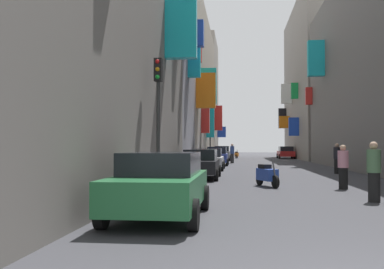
{
  "coord_description": "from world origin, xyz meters",
  "views": [
    {
      "loc": [
        -2.0,
        -3.92,
        1.57
      ],
      "look_at": [
        -6.11,
        33.24,
        2.6
      ],
      "focal_mm": 38.95,
      "sensor_mm": 36.0,
      "label": 1
    }
  ],
  "objects_px": {
    "parked_car_green": "(161,183)",
    "parked_car_black": "(201,163)",
    "pedestrian_crossing": "(374,172)",
    "parked_car_silver": "(209,159)",
    "parked_car_red": "(286,152)",
    "parked_car_grey": "(222,153)",
    "pedestrian_near_left": "(232,153)",
    "parked_car_blue": "(217,156)",
    "traffic_light_near_corner": "(210,130)",
    "scooter_blue": "(267,175)",
    "pedestrian_near_right": "(343,167)",
    "scooter_orange": "(237,155)",
    "pedestrian_mid_street": "(337,158)",
    "traffic_light_far_corner": "(158,102)"
  },
  "relations": [
    {
      "from": "pedestrian_crossing",
      "to": "traffic_light_far_corner",
      "type": "bearing_deg",
      "value": 169.64
    },
    {
      "from": "parked_car_grey",
      "to": "pedestrian_near_left",
      "type": "relative_size",
      "value": 2.34
    },
    {
      "from": "parked_car_silver",
      "to": "traffic_light_far_corner",
      "type": "distance_m",
      "value": 14.21
    },
    {
      "from": "parked_car_grey",
      "to": "traffic_light_near_corner",
      "type": "distance_m",
      "value": 5.86
    },
    {
      "from": "parked_car_red",
      "to": "parked_car_black",
      "type": "distance_m",
      "value": 33.6
    },
    {
      "from": "parked_car_black",
      "to": "pedestrian_crossing",
      "type": "distance_m",
      "value": 9.69
    },
    {
      "from": "parked_car_blue",
      "to": "parked_car_silver",
      "type": "xyz_separation_m",
      "value": [
        -0.22,
        -6.52,
        -0.05
      ]
    },
    {
      "from": "parked_car_blue",
      "to": "traffic_light_near_corner",
      "type": "relative_size",
      "value": 0.95
    },
    {
      "from": "scooter_blue",
      "to": "pedestrian_near_right",
      "type": "xyz_separation_m",
      "value": [
        2.68,
        -0.69,
        0.34
      ]
    },
    {
      "from": "pedestrian_mid_street",
      "to": "traffic_light_near_corner",
      "type": "relative_size",
      "value": 0.38
    },
    {
      "from": "parked_car_silver",
      "to": "traffic_light_near_corner",
      "type": "bearing_deg",
      "value": 93.39
    },
    {
      "from": "parked_car_red",
      "to": "pedestrian_crossing",
      "type": "relative_size",
      "value": 2.54
    },
    {
      "from": "pedestrian_crossing",
      "to": "pedestrian_mid_street",
      "type": "relative_size",
      "value": 0.98
    },
    {
      "from": "parked_car_grey",
      "to": "parked_car_black",
      "type": "relative_size",
      "value": 0.99
    },
    {
      "from": "pedestrian_near_right",
      "to": "scooter_blue",
      "type": "bearing_deg",
      "value": 165.61
    },
    {
      "from": "parked_car_blue",
      "to": "pedestrian_crossing",
      "type": "bearing_deg",
      "value": -75.84
    },
    {
      "from": "parked_car_black",
      "to": "parked_car_green",
      "type": "bearing_deg",
      "value": -89.41
    },
    {
      "from": "parked_car_black",
      "to": "scooter_orange",
      "type": "relative_size",
      "value": 2.13
    },
    {
      "from": "parked_car_red",
      "to": "parked_car_silver",
      "type": "bearing_deg",
      "value": -107.11
    },
    {
      "from": "parked_car_silver",
      "to": "traffic_light_near_corner",
      "type": "distance_m",
      "value": 12.58
    },
    {
      "from": "parked_car_green",
      "to": "parked_car_red",
      "type": "bearing_deg",
      "value": 80.15
    },
    {
      "from": "parked_car_grey",
      "to": "parked_car_silver",
      "type": "bearing_deg",
      "value": -90.64
    },
    {
      "from": "parked_car_green",
      "to": "pedestrian_mid_street",
      "type": "height_order",
      "value": "pedestrian_mid_street"
    },
    {
      "from": "parked_car_green",
      "to": "parked_car_black",
      "type": "height_order",
      "value": "parked_car_green"
    },
    {
      "from": "parked_car_silver",
      "to": "pedestrian_near_right",
      "type": "xyz_separation_m",
      "value": [
        5.7,
        -11.74,
        0.06
      ]
    },
    {
      "from": "parked_car_red",
      "to": "parked_car_blue",
      "type": "bearing_deg",
      "value": -111.9
    },
    {
      "from": "parked_car_silver",
      "to": "scooter_blue",
      "type": "xyz_separation_m",
      "value": [
        3.02,
        -11.05,
        -0.27
      ]
    },
    {
      "from": "parked_car_silver",
      "to": "scooter_orange",
      "type": "height_order",
      "value": "parked_car_silver"
    },
    {
      "from": "parked_car_silver",
      "to": "pedestrian_mid_street",
      "type": "bearing_deg",
      "value": -22.5
    },
    {
      "from": "parked_car_red",
      "to": "pedestrian_mid_street",
      "type": "bearing_deg",
      "value": -90.74
    },
    {
      "from": "parked_car_grey",
      "to": "parked_car_black",
      "type": "xyz_separation_m",
      "value": [
        -0.08,
        -24.93,
        -0.07
      ]
    },
    {
      "from": "parked_car_silver",
      "to": "parked_car_red",
      "type": "bearing_deg",
      "value": 72.89
    },
    {
      "from": "pedestrian_crossing",
      "to": "pedestrian_near_left",
      "type": "xyz_separation_m",
      "value": [
        -4.31,
        26.09,
        0.05
      ]
    },
    {
      "from": "pedestrian_crossing",
      "to": "pedestrian_mid_street",
      "type": "bearing_deg",
      "value": 81.66
    },
    {
      "from": "pedestrian_crossing",
      "to": "traffic_light_near_corner",
      "type": "distance_m",
      "value": 28.34
    },
    {
      "from": "parked_car_green",
      "to": "pedestrian_near_left",
      "type": "relative_size",
      "value": 2.21
    },
    {
      "from": "traffic_light_near_corner",
      "to": "parked_car_silver",
      "type": "bearing_deg",
      "value": -86.61
    },
    {
      "from": "parked_car_red",
      "to": "parked_car_black",
      "type": "relative_size",
      "value": 1.02
    },
    {
      "from": "pedestrian_near_left",
      "to": "pedestrian_mid_street",
      "type": "xyz_separation_m",
      "value": [
        6.08,
        -14.01,
        -0.03
      ]
    },
    {
      "from": "parked_car_grey",
      "to": "parked_car_black",
      "type": "height_order",
      "value": "parked_car_grey"
    },
    {
      "from": "parked_car_blue",
      "to": "pedestrian_near_right",
      "type": "xyz_separation_m",
      "value": [
        5.48,
        -18.25,
        0.01
      ]
    },
    {
      "from": "scooter_orange",
      "to": "pedestrian_near_left",
      "type": "bearing_deg",
      "value": -91.32
    },
    {
      "from": "pedestrian_near_left",
      "to": "pedestrian_near_right",
      "type": "bearing_deg",
      "value": -79.21
    },
    {
      "from": "pedestrian_mid_street",
      "to": "parked_car_silver",
      "type": "bearing_deg",
      "value": 157.5
    },
    {
      "from": "parked_car_grey",
      "to": "pedestrian_near_right",
      "type": "relative_size",
      "value": 2.59
    },
    {
      "from": "pedestrian_crossing",
      "to": "parked_car_black",
      "type": "bearing_deg",
      "value": 125.16
    },
    {
      "from": "scooter_blue",
      "to": "pedestrian_near_right",
      "type": "height_order",
      "value": "pedestrian_near_right"
    },
    {
      "from": "parked_car_silver",
      "to": "pedestrian_crossing",
      "type": "distance_m",
      "value": 16.21
    },
    {
      "from": "parked_car_green",
      "to": "pedestrian_crossing",
      "type": "bearing_deg",
      "value": 30.23
    },
    {
      "from": "parked_car_grey",
      "to": "scooter_blue",
      "type": "bearing_deg",
      "value": -84.39
    }
  ]
}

